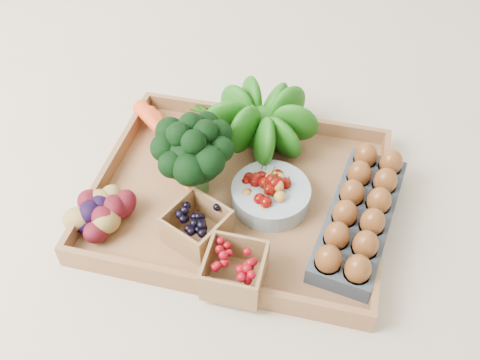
% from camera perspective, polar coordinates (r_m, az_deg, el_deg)
% --- Properties ---
extents(ground, '(4.00, 4.00, 0.00)m').
position_cam_1_polar(ground, '(1.06, -0.00, -2.21)').
color(ground, beige).
rests_on(ground, ground).
extents(tray, '(0.55, 0.45, 0.01)m').
position_cam_1_polar(tray, '(1.05, -0.00, -1.94)').
color(tray, '#93653D').
rests_on(tray, ground).
extents(carrots, '(0.24, 0.17, 0.06)m').
position_cam_1_polar(carrots, '(1.12, -7.52, 3.80)').
color(carrots, '#EE491B').
rests_on(carrots, tray).
extents(lettuce, '(0.14, 0.14, 0.14)m').
position_cam_1_polar(lettuce, '(1.11, 2.26, 6.80)').
color(lettuce, '#0B470B').
rests_on(lettuce, tray).
extents(broccoli, '(0.16, 0.16, 0.12)m').
position_cam_1_polar(broccoli, '(1.02, -4.82, 1.42)').
color(broccoli, black).
rests_on(broccoli, tray).
extents(cherry_bowl, '(0.15, 0.15, 0.04)m').
position_cam_1_polar(cherry_bowl, '(1.02, 3.30, -1.63)').
color(cherry_bowl, '#8C9EA5').
rests_on(cherry_bowl, tray).
extents(egg_carton, '(0.16, 0.33, 0.04)m').
position_cam_1_polar(egg_carton, '(1.01, 12.60, -4.01)').
color(egg_carton, '#3A404A').
rests_on(egg_carton, tray).
extents(potatoes, '(0.14, 0.14, 0.08)m').
position_cam_1_polar(potatoes, '(1.01, -14.52, -2.95)').
color(potatoes, '#460B13').
rests_on(potatoes, tray).
extents(punnet_blackberry, '(0.13, 0.13, 0.07)m').
position_cam_1_polar(punnet_blackberry, '(0.96, -4.63, -4.93)').
color(punnet_blackberry, black).
rests_on(punnet_blackberry, tray).
extents(punnet_raspberry, '(0.10, 0.10, 0.07)m').
position_cam_1_polar(punnet_raspberry, '(0.90, -0.58, -9.58)').
color(punnet_raspberry, maroon).
rests_on(punnet_raspberry, tray).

